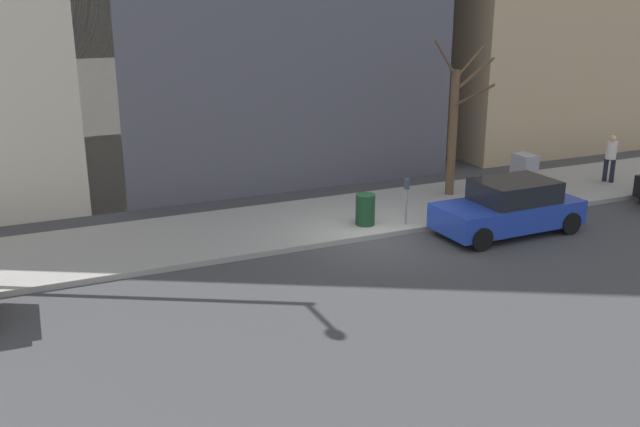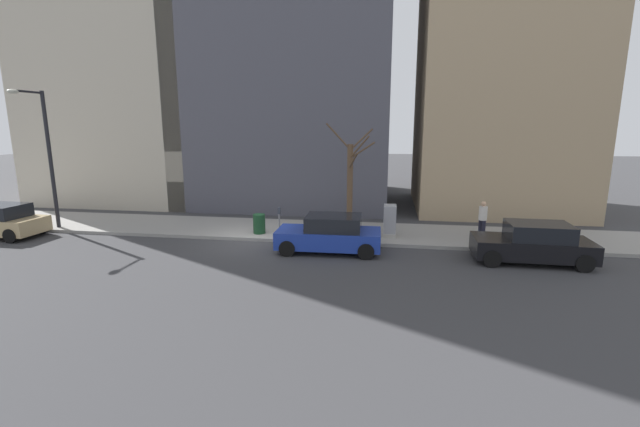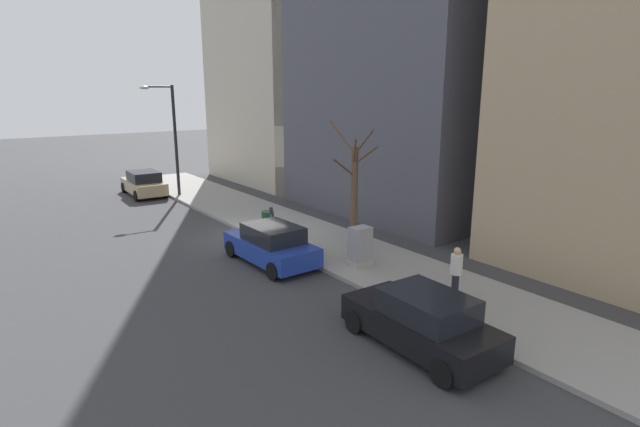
# 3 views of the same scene
# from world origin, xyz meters

# --- Properties ---
(ground_plane) EXTENTS (120.00, 120.00, 0.00)m
(ground_plane) POSITION_xyz_m (0.00, 0.00, 0.00)
(ground_plane) COLOR #38383A
(sidewalk) EXTENTS (4.00, 36.00, 0.15)m
(sidewalk) POSITION_xyz_m (2.00, 0.00, 0.07)
(sidewalk) COLOR gray
(sidewalk) RESTS_ON ground
(parked_car_blue) EXTENTS (2.00, 4.24, 1.52)m
(parked_car_blue) POSITION_xyz_m (-1.01, -3.59, 0.74)
(parked_car_blue) COLOR #1E389E
(parked_car_blue) RESTS_ON ground
(parking_meter) EXTENTS (0.14, 0.10, 1.35)m
(parking_meter) POSITION_xyz_m (0.45, -1.10, 0.98)
(parking_meter) COLOR slate
(parking_meter) RESTS_ON sidewalk
(utility_box) EXTENTS (0.83, 0.61, 1.43)m
(utility_box) POSITION_xyz_m (1.30, -6.00, 0.85)
(utility_box) COLOR #A8A399
(utility_box) RESTS_ON sidewalk
(bare_tree) EXTENTS (1.60, 2.27, 5.05)m
(bare_tree) POSITION_xyz_m (2.56, -4.09, 2.43)
(bare_tree) COLOR brown
(bare_tree) RESTS_ON sidewalk
(trash_bin) EXTENTS (0.56, 0.56, 0.90)m
(trash_bin) POSITION_xyz_m (0.90, -0.02, 0.60)
(trash_bin) COLOR #14381E
(trash_bin) RESTS_ON sidewalk
(pedestrian_near_meter) EXTENTS (0.38, 0.36, 1.66)m
(pedestrian_near_meter) POSITION_xyz_m (1.64, -10.05, 1.09)
(pedestrian_near_meter) COLOR #1E1E2D
(pedestrian_near_meter) RESTS_ON sidewalk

